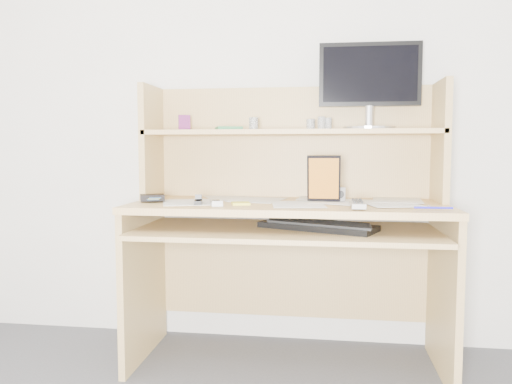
# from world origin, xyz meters

# --- Properties ---
(back_wall) EXTENTS (3.60, 0.04, 2.50)m
(back_wall) POSITION_xyz_m (0.00, 1.80, 1.25)
(back_wall) COLOR beige
(back_wall) RESTS_ON floor
(desk) EXTENTS (1.40, 0.70, 1.30)m
(desk) POSITION_xyz_m (0.00, 1.56, 0.69)
(desk) COLOR tan
(desk) RESTS_ON floor
(paper_clutter) EXTENTS (1.32, 0.54, 0.01)m
(paper_clutter) POSITION_xyz_m (0.00, 1.48, 0.75)
(paper_clutter) COLOR white
(paper_clutter) RESTS_ON desk
(keyboard) EXTENTS (0.52, 0.36, 0.03)m
(keyboard) POSITION_xyz_m (0.14, 1.37, 0.67)
(keyboard) COLOR black
(keyboard) RESTS_ON desk
(tv_remote) EXTENTS (0.06, 0.20, 0.02)m
(tv_remote) POSITION_xyz_m (0.30, 1.31, 0.77)
(tv_remote) COLOR #9F9E99
(tv_remote) RESTS_ON paper_clutter
(flip_phone) EXTENTS (0.07, 0.10, 0.02)m
(flip_phone) POSITION_xyz_m (-0.29, 1.30, 0.77)
(flip_phone) COLOR silver
(flip_phone) RESTS_ON paper_clutter
(stapler) EXTENTS (0.06, 0.12, 0.04)m
(stapler) POSITION_xyz_m (-0.39, 1.37, 0.77)
(stapler) COLOR black
(stapler) RESTS_ON paper_clutter
(wallet) EXTENTS (0.13, 0.12, 0.03)m
(wallet) POSITION_xyz_m (-0.62, 1.43, 0.77)
(wallet) COLOR black
(wallet) RESTS_ON paper_clutter
(sticky_note_pad) EXTENTS (0.09, 0.09, 0.01)m
(sticky_note_pad) POSITION_xyz_m (-0.20, 1.37, 0.75)
(sticky_note_pad) COLOR yellow
(sticky_note_pad) RESTS_ON desk
(digital_camera) EXTENTS (0.11, 0.08, 0.06)m
(digital_camera) POSITION_xyz_m (0.21, 1.55, 0.79)
(digital_camera) COLOR #ACACAE
(digital_camera) RESTS_ON paper_clutter
(game_case) EXTENTS (0.15, 0.02, 0.21)m
(game_case) POSITION_xyz_m (0.16, 1.49, 0.86)
(game_case) COLOR black
(game_case) RESTS_ON paper_clutter
(blue_pen) EXTENTS (0.15, 0.01, 0.01)m
(blue_pen) POSITION_xyz_m (0.59, 1.27, 0.76)
(blue_pen) COLOR #1F1CD4
(blue_pen) RESTS_ON paper_clutter
(card_box) EXTENTS (0.06, 0.04, 0.08)m
(card_box) POSITION_xyz_m (-0.53, 1.68, 1.12)
(card_box) COLOR maroon
(card_box) RESTS_ON desk
(shelf_book) EXTENTS (0.16, 0.19, 0.02)m
(shelf_book) POSITION_xyz_m (-0.30, 1.61, 1.09)
(shelf_book) COLOR #30784E
(shelf_book) RESTS_ON desk
(chip_stack_a) EXTENTS (0.06, 0.06, 0.06)m
(chip_stack_a) POSITION_xyz_m (-0.18, 1.63, 1.11)
(chip_stack_a) COLOR black
(chip_stack_a) RESTS_ON desk
(chip_stack_b) EXTENTS (0.05, 0.05, 0.06)m
(chip_stack_b) POSITION_xyz_m (0.18, 1.65, 1.11)
(chip_stack_b) COLOR silver
(chip_stack_b) RESTS_ON desk
(chip_stack_c) EXTENTS (0.05, 0.05, 0.05)m
(chip_stack_c) POSITION_xyz_m (0.09, 1.65, 1.11)
(chip_stack_c) COLOR black
(chip_stack_c) RESTS_ON desk
(chip_stack_d) EXTENTS (0.05, 0.05, 0.06)m
(chip_stack_d) POSITION_xyz_m (0.15, 1.64, 1.11)
(chip_stack_d) COLOR silver
(chip_stack_d) RESTS_ON desk
(monitor) EXTENTS (0.48, 0.24, 0.41)m
(monitor) POSITION_xyz_m (0.37, 1.69, 1.30)
(monitor) COLOR #B5B5BA
(monitor) RESTS_ON desk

